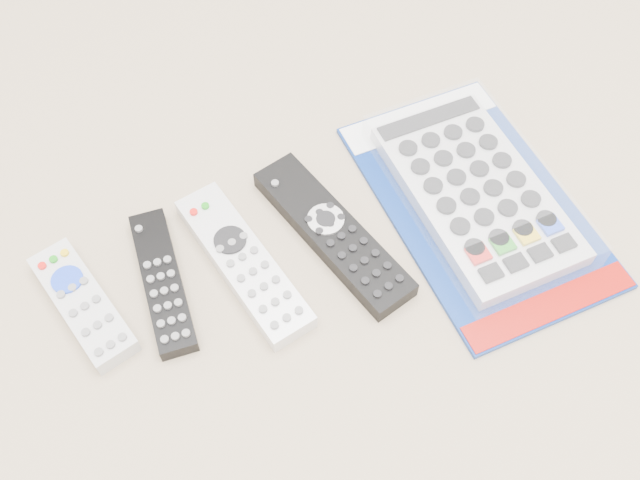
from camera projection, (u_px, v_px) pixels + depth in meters
name	position (u px, v px, depth m)	size (l,w,h in m)	color
remote_small_grey	(83.00, 304.00, 0.75)	(0.08, 0.16, 0.02)	#B8B8BB
remote_slim_black	(163.00, 282.00, 0.76)	(0.06, 0.18, 0.02)	black
remote_silver_dvd	(244.00, 263.00, 0.77)	(0.08, 0.22, 0.02)	silver
remote_large_black	(333.00, 233.00, 0.80)	(0.10, 0.23, 0.03)	black
jumbo_remote_packaged	(477.00, 192.00, 0.82)	(0.22, 0.34, 0.04)	navy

